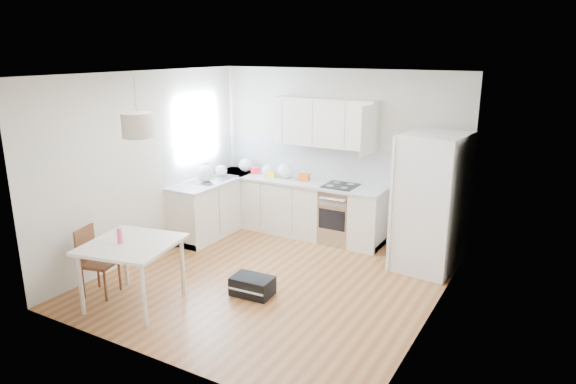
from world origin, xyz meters
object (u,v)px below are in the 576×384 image
at_px(refrigerator, 432,202).
at_px(dining_table, 132,250).
at_px(dining_chair, 100,262).
at_px(gym_bag, 252,286).

relative_size(refrigerator, dining_table, 1.62).
bearing_deg(dining_table, refrigerator, 34.37).
height_order(refrigerator, dining_table, refrigerator).
bearing_deg(dining_chair, dining_table, -12.49).
height_order(dining_chair, gym_bag, dining_chair).
relative_size(dining_table, gym_bag, 2.30).
bearing_deg(refrigerator, gym_bag, -125.14).
bearing_deg(dining_chair, refrigerator, 25.86).
distance_m(dining_chair, gym_bag, 1.92).
distance_m(refrigerator, dining_table, 4.01).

